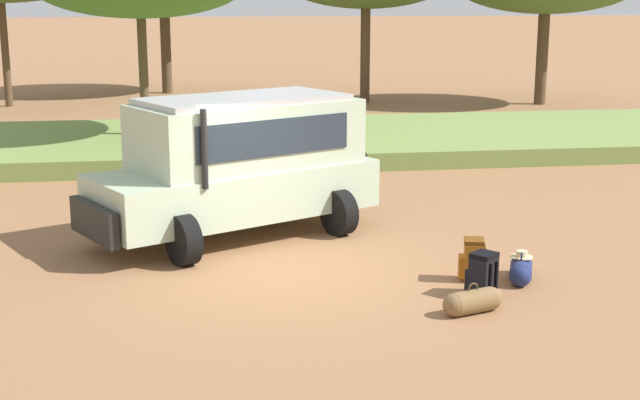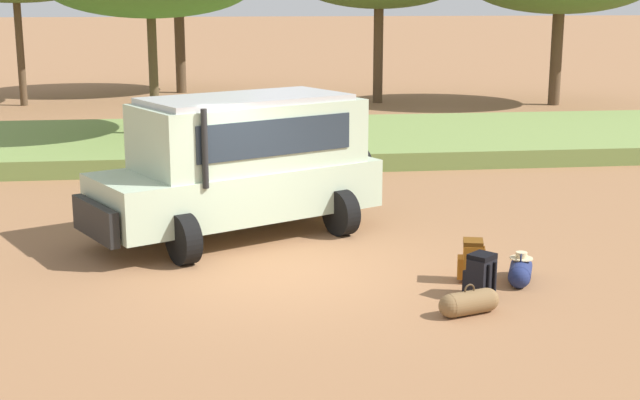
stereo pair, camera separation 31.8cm
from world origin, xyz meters
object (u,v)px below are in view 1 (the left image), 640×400
backpack_cluster_center (473,260)px  safari_vehicle (240,163)px  duffel_bag_soft_canvas (473,301)px  backpack_beside_front_wheel (483,274)px  duffel_bag_low_black_case (521,269)px

backpack_cluster_center → safari_vehicle: bearing=136.6°
safari_vehicle → duffel_bag_soft_canvas: safari_vehicle is taller
backpack_beside_front_wheel → duffel_bag_low_black_case: (0.78, 0.55, -0.13)m
safari_vehicle → duffel_bag_low_black_case: 5.15m
safari_vehicle → duffel_bag_low_black_case: size_ratio=6.08×
duffel_bag_low_black_case → backpack_beside_front_wheel: bearing=-144.9°
duffel_bag_soft_canvas → backpack_cluster_center: bearing=72.1°
duffel_bag_low_black_case → duffel_bag_soft_canvas: duffel_bag_low_black_case is taller
backpack_cluster_center → duffel_bag_soft_canvas: backpack_cluster_center is taller
safari_vehicle → backpack_cluster_center: (3.21, -3.04, -0.99)m
backpack_beside_front_wheel → safari_vehicle: bearing=130.4°
backpack_cluster_center → backpack_beside_front_wheel: bearing=-96.0°
safari_vehicle → duffel_bag_low_black_case: (3.92, -3.15, -1.13)m
duffel_bag_low_black_case → duffel_bag_soft_canvas: (-1.14, -1.23, -0.01)m
safari_vehicle → backpack_cluster_center: 4.53m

